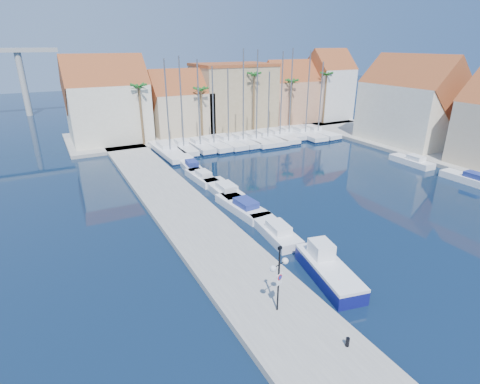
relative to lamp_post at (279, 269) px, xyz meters
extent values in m
plane|color=black|center=(9.02, 1.25, -3.38)|extent=(260.00, 260.00, 0.00)
cube|color=gray|center=(0.02, 14.75, -3.13)|extent=(6.00, 77.00, 0.50)
cube|color=gray|center=(19.02, 49.25, -3.13)|extent=(54.00, 16.00, 0.50)
cube|color=gray|center=(41.02, 16.25, -3.13)|extent=(12.00, 60.00, 0.50)
cylinder|color=black|center=(0.00, 0.01, -0.69)|extent=(0.11, 0.11, 4.38)
cylinder|color=black|center=(-0.26, -0.08, 0.30)|extent=(0.54, 0.22, 0.05)
cylinder|color=black|center=(0.26, 0.09, 0.30)|extent=(0.54, 0.22, 0.05)
sphere|color=white|center=(-0.52, -0.16, 0.30)|extent=(0.39, 0.39, 0.39)
sphere|color=white|center=(0.52, 0.17, 0.30)|extent=(0.39, 0.39, 0.39)
cube|color=black|center=(0.00, 0.01, 1.40)|extent=(0.27, 0.20, 0.18)
cube|color=white|center=(0.02, -0.06, -0.58)|extent=(0.53, 0.20, 0.55)
cylinder|color=red|center=(0.03, -0.08, -0.52)|extent=(0.36, 0.13, 0.37)
cylinder|color=#1933A5|center=(0.03, -0.09, -0.52)|extent=(0.25, 0.09, 0.26)
cube|color=white|center=(0.02, -0.06, -0.96)|extent=(0.43, 0.17, 0.15)
cylinder|color=black|center=(1.70, -4.16, -2.61)|extent=(0.21, 0.21, 0.53)
cube|color=navy|center=(5.27, 1.54, -2.89)|extent=(3.43, 6.81, 0.98)
cube|color=white|center=(5.27, 1.54, -2.29)|extent=(3.43, 6.81, 0.22)
cube|color=white|center=(5.53, 2.81, -1.70)|extent=(1.73, 1.98, 1.19)
cube|color=white|center=(5.47, 8.76, -2.98)|extent=(2.61, 6.53, 0.80)
cube|color=white|center=(5.41, 8.13, -2.28)|extent=(1.62, 2.35, 0.60)
cube|color=white|center=(5.36, 14.57, -2.98)|extent=(2.80, 7.11, 0.80)
cube|color=navy|center=(5.42, 13.88, -2.28)|extent=(1.75, 2.55, 0.60)
cube|color=white|center=(5.71, 19.44, -2.98)|extent=(2.38, 7.16, 0.80)
cube|color=white|center=(5.70, 18.72, -2.28)|extent=(1.63, 2.52, 0.60)
cube|color=white|center=(5.14, 24.50, -2.98)|extent=(2.19, 5.95, 0.80)
cube|color=white|center=(5.17, 23.91, -2.28)|extent=(1.42, 2.12, 0.60)
cube|color=white|center=(5.51, 29.04, -2.98)|extent=(2.41, 6.01, 0.80)
cube|color=navy|center=(5.46, 28.46, -2.28)|extent=(1.50, 2.16, 0.60)
cube|color=white|center=(33.02, 9.16, -2.98)|extent=(2.14, 6.37, 0.80)
cube|color=navy|center=(33.03, 8.52, -2.28)|extent=(1.46, 2.24, 0.60)
cube|color=white|center=(33.02, 17.22, -2.98)|extent=(2.02, 6.12, 0.80)
cube|color=white|center=(33.01, 16.61, -2.28)|extent=(1.39, 2.15, 0.60)
cube|color=white|center=(5.14, 37.03, -2.88)|extent=(3.26, 11.75, 1.00)
cube|color=#0B1A38|center=(5.14, 37.03, -3.20)|extent=(3.32, 11.81, 0.28)
cube|color=white|center=(5.12, 38.20, -2.08)|extent=(2.20, 3.55, 0.60)
cylinder|color=slate|center=(5.15, 36.44, 3.90)|extent=(0.20, 0.20, 12.56)
cube|color=white|center=(7.67, 38.05, -2.88)|extent=(2.79, 9.02, 1.00)
cube|color=#0B1A38|center=(7.67, 38.05, -3.20)|extent=(2.85, 9.08, 0.28)
cube|color=white|center=(7.72, 38.94, -2.08)|extent=(1.76, 2.76, 0.60)
cylinder|color=slate|center=(7.65, 37.60, 4.03)|extent=(0.20, 0.20, 12.82)
cube|color=white|center=(10.22, 37.68, -2.88)|extent=(2.14, 8.22, 1.00)
cube|color=#0B1A38|center=(10.22, 37.68, -3.20)|extent=(2.20, 8.28, 0.28)
cube|color=white|center=(10.22, 38.51, -2.08)|extent=(1.50, 2.47, 0.60)
cylinder|color=slate|center=(10.22, 37.27, 3.78)|extent=(0.20, 0.20, 12.31)
cube|color=white|center=(12.47, 37.70, -2.88)|extent=(2.83, 9.14, 1.00)
cube|color=#0B1A38|center=(12.47, 37.70, -3.20)|extent=(2.89, 9.20, 0.28)
cube|color=white|center=(12.42, 38.60, -2.08)|extent=(1.79, 2.79, 0.60)
cylinder|color=slate|center=(12.50, 37.25, 3.28)|extent=(0.20, 0.20, 11.32)
cube|color=white|center=(15.03, 37.74, -2.88)|extent=(2.89, 9.59, 1.00)
cube|color=#0B1A38|center=(15.03, 37.74, -3.20)|extent=(2.95, 9.65, 0.28)
cube|color=white|center=(14.98, 38.69, -2.08)|extent=(1.85, 2.92, 0.60)
cylinder|color=slate|center=(15.05, 37.27, 3.09)|extent=(0.20, 0.20, 10.93)
cube|color=white|center=(17.43, 37.26, -2.88)|extent=(2.68, 8.54, 1.00)
cube|color=#0B1A38|center=(17.43, 37.26, -3.20)|extent=(2.75, 8.61, 0.28)
cube|color=white|center=(17.38, 38.10, -2.08)|extent=(1.68, 2.61, 0.60)
cylinder|color=slate|center=(17.46, 36.84, 4.48)|extent=(0.20, 0.20, 13.72)
cube|color=white|center=(19.72, 36.97, -2.88)|extent=(2.60, 9.42, 1.00)
cube|color=#0B1A38|center=(19.72, 36.97, -3.20)|extent=(2.66, 9.48, 0.28)
cube|color=white|center=(19.74, 37.91, -2.08)|extent=(1.75, 2.84, 0.60)
cylinder|color=slate|center=(19.71, 36.50, 4.41)|extent=(0.20, 0.20, 13.57)
cube|color=white|center=(22.09, 37.31, -2.88)|extent=(2.70, 10.16, 1.00)
cube|color=#0B1A38|center=(22.09, 37.31, -3.20)|extent=(2.76, 10.22, 0.28)
cube|color=white|center=(22.08, 38.32, -2.08)|extent=(1.86, 3.05, 0.60)
cylinder|color=slate|center=(22.09, 36.80, 2.77)|extent=(0.20, 0.20, 10.29)
cube|color=white|center=(24.71, 37.59, -2.88)|extent=(3.24, 10.33, 1.00)
cube|color=#0B1A38|center=(24.71, 37.59, -3.20)|extent=(3.31, 10.39, 0.28)
cube|color=white|center=(24.77, 38.60, -2.08)|extent=(2.03, 3.16, 0.60)
cylinder|color=slate|center=(24.68, 37.08, 4.26)|extent=(0.20, 0.20, 13.27)
cube|color=white|center=(27.07, 38.24, -2.88)|extent=(2.28, 8.38, 1.00)
cube|color=#0B1A38|center=(27.07, 38.24, -3.20)|extent=(2.34, 8.44, 0.28)
cube|color=white|center=(27.08, 39.07, -2.08)|extent=(1.55, 2.52, 0.60)
cylinder|color=slate|center=(27.06, 37.82, 4.48)|extent=(0.20, 0.20, 13.71)
cube|color=white|center=(29.68, 37.12, -2.88)|extent=(3.27, 10.86, 1.00)
cube|color=#0B1A38|center=(29.68, 37.12, -3.20)|extent=(3.34, 10.93, 0.28)
cube|color=white|center=(29.73, 38.19, -2.08)|extent=(2.10, 3.31, 0.60)
cylinder|color=slate|center=(29.66, 36.58, 4.26)|extent=(0.20, 0.20, 13.28)
cube|color=white|center=(32.29, 36.92, -2.88)|extent=(3.22, 10.29, 1.00)
cube|color=#0B1A38|center=(32.29, 36.92, -3.20)|extent=(3.28, 10.35, 0.28)
cube|color=white|center=(32.23, 37.94, -2.08)|extent=(2.02, 3.15, 0.60)
cylinder|color=slate|center=(32.32, 36.42, 3.41)|extent=(0.20, 0.20, 11.58)
cube|color=beige|center=(-0.98, 48.25, 1.62)|extent=(12.00, 9.00, 9.00)
cube|color=brown|center=(-0.98, 48.25, 6.12)|extent=(12.30, 9.00, 9.00)
cube|color=#CAB38E|center=(11.02, 48.25, 0.62)|extent=(10.00, 8.00, 7.00)
cube|color=brown|center=(11.02, 48.25, 4.12)|extent=(10.30, 8.00, 8.00)
cube|color=tan|center=(22.02, 49.25, 2.62)|extent=(14.00, 10.00, 11.00)
cube|color=brown|center=(22.02, 49.25, 8.37)|extent=(14.20, 10.20, 0.50)
cube|color=tan|center=(34.02, 48.25, 1.12)|extent=(10.00, 8.00, 8.00)
cube|color=brown|center=(34.02, 48.25, 5.12)|extent=(10.30, 8.00, 8.00)
cube|color=silver|center=(43.02, 47.25, 2.12)|extent=(8.00, 8.00, 10.00)
cube|color=brown|center=(43.02, 47.25, 7.12)|extent=(8.30, 8.00, 8.00)
cube|color=beige|center=(41.02, 25.25, 1.62)|extent=(9.00, 14.00, 9.00)
cube|color=brown|center=(41.02, 25.25, 6.12)|extent=(9.00, 14.30, 9.00)
cylinder|color=brown|center=(3.02, 43.25, 1.62)|extent=(0.36, 0.36, 9.00)
sphere|color=#195A1D|center=(3.02, 43.25, 5.97)|extent=(2.60, 2.60, 2.60)
cylinder|color=brown|center=(13.02, 43.25, 1.12)|extent=(0.36, 0.36, 8.00)
sphere|color=#195A1D|center=(13.02, 43.25, 4.97)|extent=(2.60, 2.60, 2.60)
cylinder|color=brown|center=(23.02, 43.25, 2.12)|extent=(0.36, 0.36, 10.00)
sphere|color=#195A1D|center=(23.02, 43.25, 6.97)|extent=(2.60, 2.60, 2.60)
cylinder|color=brown|center=(31.02, 43.25, 1.37)|extent=(0.36, 0.36, 8.50)
sphere|color=#195A1D|center=(31.02, 43.25, 5.47)|extent=(2.60, 2.60, 2.60)
cylinder|color=brown|center=(39.02, 43.25, 1.87)|extent=(0.36, 0.36, 9.50)
sphere|color=#195A1D|center=(39.02, 43.25, 6.47)|extent=(2.60, 2.60, 2.60)
cylinder|color=#9E9E99|center=(-12.98, 83.25, 3.62)|extent=(1.40, 1.40, 14.00)
camera|label=1|loc=(-10.52, -15.14, 12.10)|focal=28.00mm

